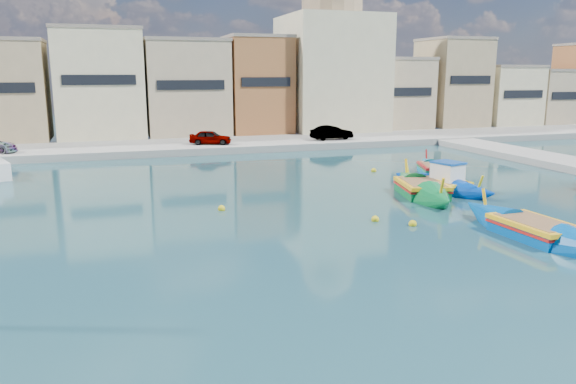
{
  "coord_description": "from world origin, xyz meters",
  "views": [
    {
      "loc": [
        -13.65,
        -17.53,
        6.68
      ],
      "look_at": [
        -5.98,
        6.0,
        1.4
      ],
      "focal_mm": 35.0,
      "sensor_mm": 36.0,
      "label": 1
    }
  ],
  "objects": [
    {
      "name": "north_quay",
      "position": [
        0.0,
        32.0,
        0.3
      ],
      "size": [
        80.0,
        8.0,
        0.6
      ],
      "primitive_type": "cube",
      "color": "gray",
      "rests_on": "ground"
    },
    {
      "name": "church_block",
      "position": [
        10.0,
        40.0,
        8.41
      ],
      "size": [
        10.0,
        10.0,
        19.1
      ],
      "color": "beige",
      "rests_on": "ground"
    },
    {
      "name": "luzzu_blue_cabin",
      "position": [
        4.55,
        9.81,
        0.33
      ],
      "size": [
        3.8,
        7.77,
        2.68
      ],
      "color": "#0034A1",
      "rests_on": "ground"
    },
    {
      "name": "north_townhouses",
      "position": [
        6.68,
        39.36,
        5.0
      ],
      "size": [
        83.2,
        7.87,
        10.19
      ],
      "color": "tan",
      "rests_on": "ground"
    },
    {
      "name": "ground",
      "position": [
        0.0,
        0.0,
        0.0
      ],
      "size": [
        160.0,
        160.0,
        0.0
      ],
      "primitive_type": "plane",
      "color": "#123437",
      "rests_on": "ground"
    },
    {
      "name": "luzzu_cyan_mid",
      "position": [
        7.26,
        14.76,
        0.24
      ],
      "size": [
        4.21,
        7.76,
        2.25
      ],
      "color": "#0077A3",
      "rests_on": "ground"
    },
    {
      "name": "luzzu_green",
      "position": [
        2.83,
        9.1,
        0.29
      ],
      "size": [
        4.08,
        8.86,
        2.7
      ],
      "color": "#0B7334",
      "rests_on": "ground"
    },
    {
      "name": "parked_cars",
      "position": [
        -9.05,
        30.5,
        1.23
      ],
      "size": [
        33.0,
        2.71,
        1.29
      ],
      "color": "#4C1919",
      "rests_on": "north_quay"
    },
    {
      "name": "luzzu_blue_south",
      "position": [
        2.91,
        0.44,
        0.27
      ],
      "size": [
        2.42,
        9.01,
        2.58
      ],
      "color": "#0051A7",
      "rests_on": "ground"
    },
    {
      "name": "mooring_buoys",
      "position": [
        1.46,
        5.59,
        0.08
      ],
      "size": [
        21.99,
        20.86,
        0.36
      ],
      "color": "yellow",
      "rests_on": "ground"
    }
  ]
}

